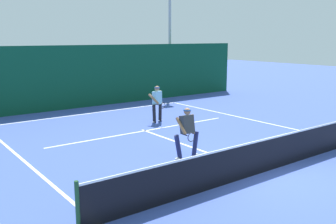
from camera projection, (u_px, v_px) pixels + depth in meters
name	position (u px, v px, depth m)	size (l,w,h in m)	color
ground_plane	(263.00, 172.00, 10.94)	(80.00, 80.00, 0.00)	#3C54AC
court_line_baseline_far	(94.00, 113.00, 19.55)	(10.43, 0.10, 0.01)	white
court_line_service	(145.00, 131.00, 15.79)	(8.51, 0.10, 0.01)	white
court_line_centre	(191.00, 147.00, 13.46)	(0.10, 6.40, 0.01)	white
tennis_net	(264.00, 155.00, 10.84)	(11.43, 0.09, 1.07)	#1E4723
player_near	(187.00, 131.00, 12.06)	(0.97, 0.87, 1.65)	#1E234C
player_far	(157.00, 102.00, 17.24)	(0.70, 0.93, 1.67)	black
tennis_ball	(267.00, 143.00, 13.91)	(0.07, 0.07, 0.07)	#D1E033
back_fence_windscreen	(78.00, 77.00, 20.65)	(22.87, 0.12, 3.41)	#0C432A
light_pole	(170.00, 15.00, 25.46)	(0.55, 0.44, 8.86)	#9EA39E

